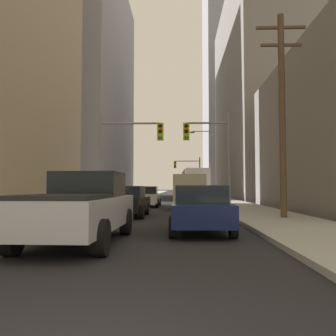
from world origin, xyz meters
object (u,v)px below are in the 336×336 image
pickup_truck_silver (81,207)px  traffic_signal_near_right (209,146)px  traffic_signal_near_left (128,145)px  cargo_van_beige (190,190)px  sedan_black (127,201)px  sedan_white (147,196)px  traffic_signal_far_right (188,170)px  city_bus (194,183)px  sedan_navy (200,209)px

pickup_truck_silver → traffic_signal_near_right: size_ratio=0.91×
traffic_signal_near_left → cargo_van_beige: bearing=30.5°
pickup_truck_silver → sedan_black: pickup_truck_silver is taller
cargo_van_beige → traffic_signal_near_left: (-3.84, -2.26, 2.76)m
cargo_van_beige → traffic_signal_near_right: (1.16, -2.26, 2.71)m
sedan_black → sedan_white: 9.09m
traffic_signal_near_left → traffic_signal_far_right: size_ratio=1.00×
city_bus → sedan_white: size_ratio=2.75×
sedan_navy → traffic_signal_near_left: bearing=110.8°
cargo_van_beige → traffic_signal_far_right: traffic_signal_far_right is taller
pickup_truck_silver → sedan_white: pickup_truck_silver is taller
traffic_signal_near_left → traffic_signal_far_right: (4.47, 32.17, 0.00)m
traffic_signal_near_left → traffic_signal_near_right: bearing=-0.0°
city_bus → traffic_signal_near_left: traffic_signal_near_left is taller
traffic_signal_near_left → traffic_signal_far_right: bearing=82.1°
sedan_black → traffic_signal_near_right: (4.42, 4.06, 3.23)m
pickup_truck_silver → cargo_van_beige: size_ratio=1.03×
traffic_signal_near_right → sedan_black: bearing=-137.4°
traffic_signal_near_right → traffic_signal_near_left: bearing=180.0°
traffic_signal_near_right → traffic_signal_far_right: same height
traffic_signal_near_left → city_bus: bearing=76.3°
city_bus → traffic_signal_near_right: (0.15, -19.79, 2.07)m
sedan_white → traffic_signal_far_right: 27.60m
sedan_navy → traffic_signal_near_left: traffic_signal_near_left is taller
cargo_van_beige → traffic_signal_near_right: size_ratio=0.88×
sedan_navy → sedan_white: bearing=101.7°
pickup_truck_silver → traffic_signal_far_right: (3.89, 44.53, 3.12)m
traffic_signal_near_right → cargo_van_beige: bearing=117.1°
pickup_truck_silver → sedan_white: bearing=89.5°
pickup_truck_silver → traffic_signal_far_right: traffic_signal_far_right is taller
sedan_white → cargo_van_beige: bearing=-41.5°
pickup_truck_silver → cargo_van_beige: 14.98m
cargo_van_beige → traffic_signal_near_right: 3.71m
sedan_navy → pickup_truck_silver: bearing=-146.2°
cargo_van_beige → sedan_black: cargo_van_beige is taller
sedan_navy → traffic_signal_near_left: size_ratio=0.70×
pickup_truck_silver → sedan_navy: size_ratio=1.29×
sedan_navy → sedan_black: size_ratio=0.99×
sedan_black → traffic_signal_near_right: bearing=42.6°
pickup_truck_silver → traffic_signal_near_right: traffic_signal_near_right is taller
pickup_truck_silver → sedan_black: 8.29m
sedan_navy → traffic_signal_near_right: 10.72m
city_bus → traffic_signal_near_right: size_ratio=1.93×
sedan_white → traffic_signal_near_right: size_ratio=0.70×
cargo_van_beige → traffic_signal_far_right: 30.04m
pickup_truck_silver → traffic_signal_near_right: bearing=70.3°
sedan_black → traffic_signal_near_left: 5.25m
city_bus → sedan_navy: city_bus is taller
traffic_signal_near_left → sedan_black: bearing=-82.0°
sedan_black → sedan_white: same height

